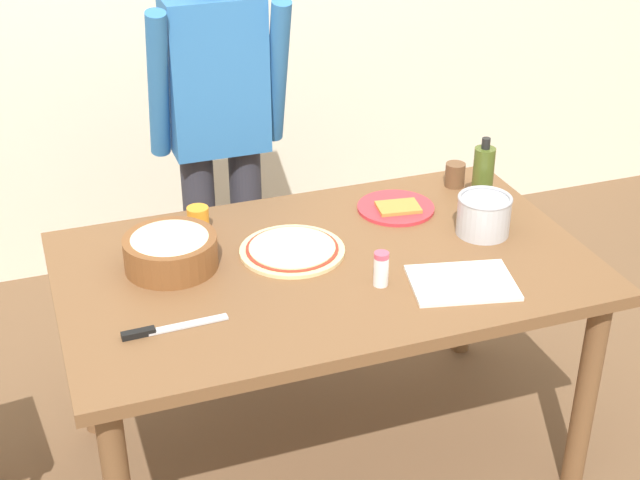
{
  "coord_description": "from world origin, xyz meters",
  "views": [
    {
      "loc": [
        -0.82,
        -2.26,
        2.15
      ],
      "look_at": [
        0.0,
        0.05,
        0.81
      ],
      "focal_mm": 51.41,
      "sensor_mm": 36.0,
      "label": 1
    }
  ],
  "objects_px": {
    "chef_knife": "(162,329)",
    "cup_orange": "(198,220)",
    "pizza_raw_on_board": "(292,250)",
    "cup_small_brown": "(455,175)",
    "plate_with_slice": "(396,208)",
    "cutting_board_white": "(462,283)",
    "salt_shaker": "(381,269)",
    "dining_table": "(325,287)",
    "popcorn_bowl": "(170,249)",
    "person_cook": "(219,125)",
    "steel_pot": "(484,215)",
    "olive_oil_bottle": "(483,178)"
  },
  "relations": [
    {
      "from": "cup_orange",
      "to": "cutting_board_white",
      "type": "height_order",
      "value": "cup_orange"
    },
    {
      "from": "pizza_raw_on_board",
      "to": "chef_knife",
      "type": "height_order",
      "value": "pizza_raw_on_board"
    },
    {
      "from": "cutting_board_white",
      "to": "dining_table",
      "type": "bearing_deg",
      "value": 142.25
    },
    {
      "from": "dining_table",
      "to": "cutting_board_white",
      "type": "bearing_deg",
      "value": -37.75
    },
    {
      "from": "cup_small_brown",
      "to": "popcorn_bowl",
      "type": "bearing_deg",
      "value": -167.9
    },
    {
      "from": "steel_pot",
      "to": "cup_small_brown",
      "type": "bearing_deg",
      "value": 77.57
    },
    {
      "from": "steel_pot",
      "to": "cup_small_brown",
      "type": "distance_m",
      "value": 0.36
    },
    {
      "from": "cutting_board_white",
      "to": "popcorn_bowl",
      "type": "bearing_deg",
      "value": 153.71
    },
    {
      "from": "person_cook",
      "to": "plate_with_slice",
      "type": "relative_size",
      "value": 6.23
    },
    {
      "from": "salt_shaker",
      "to": "cup_small_brown",
      "type": "bearing_deg",
      "value": 46.3
    },
    {
      "from": "olive_oil_bottle",
      "to": "cup_orange",
      "type": "distance_m",
      "value": 0.95
    },
    {
      "from": "person_cook",
      "to": "chef_knife",
      "type": "bearing_deg",
      "value": -112.84
    },
    {
      "from": "person_cook",
      "to": "salt_shaker",
      "type": "bearing_deg",
      "value": -75.51
    },
    {
      "from": "olive_oil_bottle",
      "to": "pizza_raw_on_board",
      "type": "bearing_deg",
      "value": -173.91
    },
    {
      "from": "cup_small_brown",
      "to": "cutting_board_white",
      "type": "xyz_separation_m",
      "value": [
        -0.28,
        -0.61,
        -0.04
      ]
    },
    {
      "from": "pizza_raw_on_board",
      "to": "cup_small_brown",
      "type": "bearing_deg",
      "value": 20.99
    },
    {
      "from": "person_cook",
      "to": "cup_orange",
      "type": "bearing_deg",
      "value": -112.76
    },
    {
      "from": "pizza_raw_on_board",
      "to": "chef_knife",
      "type": "distance_m",
      "value": 0.55
    },
    {
      "from": "cup_small_brown",
      "to": "chef_knife",
      "type": "xyz_separation_m",
      "value": [
        -1.15,
        -0.56,
        -0.04
      ]
    },
    {
      "from": "dining_table",
      "to": "pizza_raw_on_board",
      "type": "height_order",
      "value": "pizza_raw_on_board"
    },
    {
      "from": "olive_oil_bottle",
      "to": "cup_small_brown",
      "type": "distance_m",
      "value": 0.2
    },
    {
      "from": "cup_orange",
      "to": "chef_knife",
      "type": "height_order",
      "value": "cup_orange"
    },
    {
      "from": "olive_oil_bottle",
      "to": "cutting_board_white",
      "type": "bearing_deg",
      "value": -124.08
    },
    {
      "from": "plate_with_slice",
      "to": "cup_orange",
      "type": "relative_size",
      "value": 3.06
    },
    {
      "from": "person_cook",
      "to": "pizza_raw_on_board",
      "type": "height_order",
      "value": "person_cook"
    },
    {
      "from": "salt_shaker",
      "to": "cutting_board_white",
      "type": "xyz_separation_m",
      "value": [
        0.22,
        -0.08,
        -0.05
      ]
    },
    {
      "from": "olive_oil_bottle",
      "to": "cup_small_brown",
      "type": "xyz_separation_m",
      "value": [
        0.0,
        0.19,
        -0.07
      ]
    },
    {
      "from": "pizza_raw_on_board",
      "to": "cutting_board_white",
      "type": "bearing_deg",
      "value": -40.25
    },
    {
      "from": "pizza_raw_on_board",
      "to": "cutting_board_white",
      "type": "relative_size",
      "value": 1.09
    },
    {
      "from": "dining_table",
      "to": "cup_small_brown",
      "type": "height_order",
      "value": "cup_small_brown"
    },
    {
      "from": "pizza_raw_on_board",
      "to": "plate_with_slice",
      "type": "xyz_separation_m",
      "value": [
        0.42,
        0.16,
        -0.0
      ]
    },
    {
      "from": "olive_oil_bottle",
      "to": "popcorn_bowl",
      "type": "bearing_deg",
      "value": -178.07
    },
    {
      "from": "chef_knife",
      "to": "cup_orange",
      "type": "bearing_deg",
      "value": 67.09
    },
    {
      "from": "cup_small_brown",
      "to": "olive_oil_bottle",
      "type": "bearing_deg",
      "value": -90.12
    },
    {
      "from": "pizza_raw_on_board",
      "to": "cup_small_brown",
      "type": "relative_size",
      "value": 3.84
    },
    {
      "from": "olive_oil_bottle",
      "to": "steel_pot",
      "type": "relative_size",
      "value": 1.48
    },
    {
      "from": "popcorn_bowl",
      "to": "salt_shaker",
      "type": "xyz_separation_m",
      "value": [
        0.55,
        -0.3,
        -0.01
      ]
    },
    {
      "from": "popcorn_bowl",
      "to": "salt_shaker",
      "type": "height_order",
      "value": "popcorn_bowl"
    },
    {
      "from": "dining_table",
      "to": "olive_oil_bottle",
      "type": "xyz_separation_m",
      "value": [
        0.61,
        0.16,
        0.2
      ]
    },
    {
      "from": "dining_table",
      "to": "chef_knife",
      "type": "height_order",
      "value": "chef_knife"
    },
    {
      "from": "olive_oil_bottle",
      "to": "salt_shaker",
      "type": "xyz_separation_m",
      "value": [
        -0.51,
        -0.34,
        -0.06
      ]
    },
    {
      "from": "plate_with_slice",
      "to": "cup_small_brown",
      "type": "distance_m",
      "value": 0.29
    },
    {
      "from": "plate_with_slice",
      "to": "salt_shaker",
      "type": "relative_size",
      "value": 2.45
    },
    {
      "from": "popcorn_bowl",
      "to": "pizza_raw_on_board",
      "type": "bearing_deg",
      "value": -5.91
    },
    {
      "from": "plate_with_slice",
      "to": "cup_small_brown",
      "type": "xyz_separation_m",
      "value": [
        0.27,
        0.1,
        0.03
      ]
    },
    {
      "from": "person_cook",
      "to": "steel_pot",
      "type": "bearing_deg",
      "value": -48.12
    },
    {
      "from": "person_cook",
      "to": "cutting_board_white",
      "type": "relative_size",
      "value": 5.4
    },
    {
      "from": "salt_shaker",
      "to": "steel_pot",
      "type": "bearing_deg",
      "value": 23.09
    },
    {
      "from": "pizza_raw_on_board",
      "to": "olive_oil_bottle",
      "type": "bearing_deg",
      "value": 6.09
    },
    {
      "from": "person_cook",
      "to": "popcorn_bowl",
      "type": "distance_m",
      "value": 0.71
    }
  ]
}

